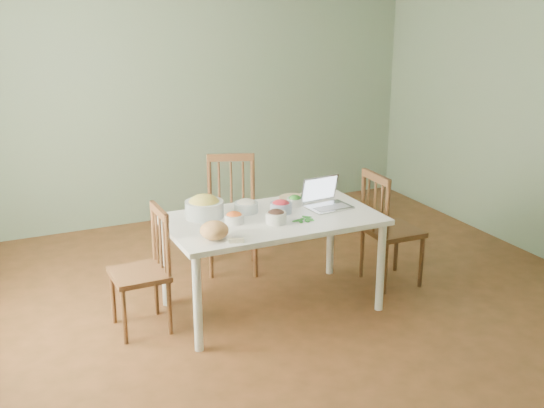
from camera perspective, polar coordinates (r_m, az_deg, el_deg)
name	(u,v)px	position (r m, az deg, el deg)	size (l,w,h in m)	color
floor	(296,311)	(5.24, 1.98, -8.94)	(5.00, 5.00, 0.00)	#432A13
wall_back	(186,89)	(7.07, -7.21, 9.52)	(5.00, 0.00, 2.70)	slate
dining_table	(272,263)	(5.15, 0.00, -4.94)	(1.56, 0.88, 0.73)	white
chair_far	(232,215)	(5.80, -3.36, -0.97)	(0.44, 0.41, 0.98)	#3C2113
chair_left	(139,271)	(4.89, -11.08, -5.53)	(0.39, 0.38, 0.89)	#3C2113
chair_right	(393,228)	(5.63, 10.05, -1.97)	(0.42, 0.40, 0.95)	#3C2113
bread_boule	(214,230)	(4.58, -4.85, -2.20)	(0.19, 0.19, 0.13)	tan
butter_stick	(236,240)	(4.53, -2.99, -3.06)	(0.10, 0.03, 0.03)	beige
bowl_squash	(204,206)	(5.01, -5.69, -0.20)	(0.28, 0.28, 0.16)	gold
bowl_carrot	(234,217)	(4.89, -3.19, -1.13)	(0.14, 0.14, 0.08)	#E74510
bowl_onion	(246,206)	(5.11, -2.18, -0.15)	(0.18, 0.18, 0.10)	beige
bowl_mushroom	(276,216)	(4.88, 0.34, -1.04)	(0.15, 0.15, 0.10)	black
bowl_redpep	(281,206)	(5.10, 0.75, -0.20)	(0.16, 0.16, 0.10)	red
bowl_broccoli	(295,200)	(5.27, 1.93, 0.30)	(0.12, 0.12, 0.08)	#14640F
flatbread	(293,198)	(5.42, 1.75, 0.49)	(0.22, 0.22, 0.02)	beige
basil_bunch	(302,219)	(4.95, 2.53, -1.24)	(0.19, 0.19, 0.02)	#0E4F0D
laptop	(329,194)	(5.20, 4.82, 0.83)	(0.32, 0.28, 0.22)	silver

